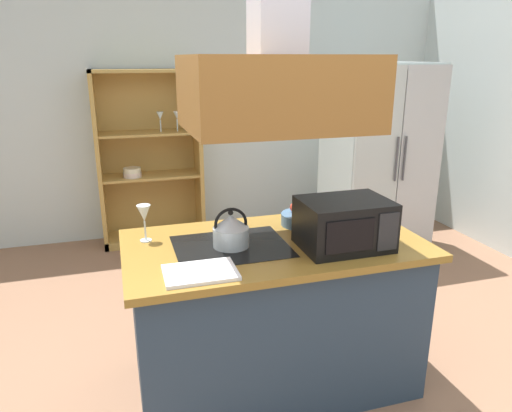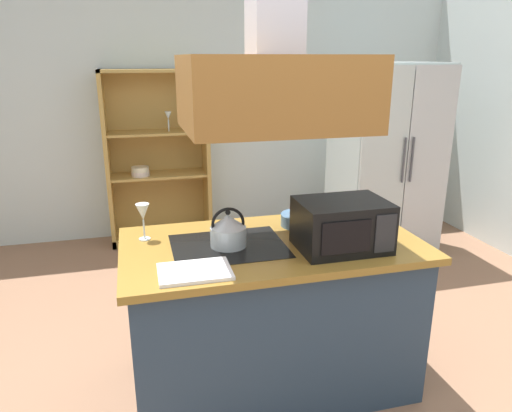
{
  "view_description": "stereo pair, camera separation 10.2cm",
  "coord_description": "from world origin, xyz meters",
  "px_view_note": "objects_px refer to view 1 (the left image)",
  "views": [
    {
      "loc": [
        -0.67,
        -2.1,
        1.87
      ],
      "look_at": [
        0.13,
        0.53,
        1.0
      ],
      "focal_mm": 33.23,
      "sensor_mm": 36.0,
      "label": 1
    },
    {
      "loc": [
        -0.58,
        -2.13,
        1.87
      ],
      "look_at": [
        0.13,
        0.53,
        1.0
      ],
      "focal_mm": 33.23,
      "sensor_mm": 36.0,
      "label": 2
    }
  ],
  "objects_px": {
    "refrigerator": "(377,160)",
    "wine_glass_on_counter": "(144,215)",
    "kettle": "(231,231)",
    "microwave": "(344,224)",
    "dish_cabinet": "(150,168)",
    "cutting_board": "(200,272)",
    "fruit_bowl": "(301,218)"
  },
  "relations": [
    {
      "from": "kettle",
      "to": "microwave",
      "type": "distance_m",
      "value": 0.6
    },
    {
      "from": "dish_cabinet",
      "to": "wine_glass_on_counter",
      "type": "height_order",
      "value": "dish_cabinet"
    },
    {
      "from": "cutting_board",
      "to": "wine_glass_on_counter",
      "type": "relative_size",
      "value": 1.65
    },
    {
      "from": "dish_cabinet",
      "to": "kettle",
      "type": "distance_m",
      "value": 2.62
    },
    {
      "from": "refrigerator",
      "to": "cutting_board",
      "type": "relative_size",
      "value": 5.37
    },
    {
      "from": "cutting_board",
      "to": "dish_cabinet",
      "type": "bearing_deg",
      "value": 89.98
    },
    {
      "from": "microwave",
      "to": "wine_glass_on_counter",
      "type": "distance_m",
      "value": 1.08
    },
    {
      "from": "dish_cabinet",
      "to": "kettle",
      "type": "height_order",
      "value": "dish_cabinet"
    },
    {
      "from": "dish_cabinet",
      "to": "refrigerator",
      "type": "bearing_deg",
      "value": -23.42
    },
    {
      "from": "wine_glass_on_counter",
      "to": "fruit_bowl",
      "type": "height_order",
      "value": "wine_glass_on_counter"
    },
    {
      "from": "refrigerator",
      "to": "kettle",
      "type": "bearing_deg",
      "value": -138.01
    },
    {
      "from": "dish_cabinet",
      "to": "microwave",
      "type": "height_order",
      "value": "dish_cabinet"
    },
    {
      "from": "microwave",
      "to": "fruit_bowl",
      "type": "distance_m",
      "value": 0.41
    },
    {
      "from": "refrigerator",
      "to": "wine_glass_on_counter",
      "type": "relative_size",
      "value": 8.86
    },
    {
      "from": "wine_glass_on_counter",
      "to": "refrigerator",
      "type": "bearing_deg",
      "value": 32.55
    },
    {
      "from": "dish_cabinet",
      "to": "kettle",
      "type": "bearing_deg",
      "value": -85.19
    },
    {
      "from": "wine_glass_on_counter",
      "to": "fruit_bowl",
      "type": "xyz_separation_m",
      "value": [
        0.92,
        -0.0,
        -0.11
      ]
    },
    {
      "from": "kettle",
      "to": "wine_glass_on_counter",
      "type": "bearing_deg",
      "value": 153.25
    },
    {
      "from": "cutting_board",
      "to": "wine_glass_on_counter",
      "type": "xyz_separation_m",
      "value": [
        -0.21,
        0.5,
        0.14
      ]
    },
    {
      "from": "dish_cabinet",
      "to": "cutting_board",
      "type": "bearing_deg",
      "value": -90.02
    },
    {
      "from": "cutting_board",
      "to": "microwave",
      "type": "bearing_deg",
      "value": 8.02
    },
    {
      "from": "cutting_board",
      "to": "microwave",
      "type": "relative_size",
      "value": 0.74
    },
    {
      "from": "dish_cabinet",
      "to": "fruit_bowl",
      "type": "xyz_separation_m",
      "value": [
        0.71,
        -2.38,
        0.17
      ]
    },
    {
      "from": "wine_glass_on_counter",
      "to": "fruit_bowl",
      "type": "relative_size",
      "value": 0.84
    },
    {
      "from": "dish_cabinet",
      "to": "cutting_board",
      "type": "height_order",
      "value": "dish_cabinet"
    },
    {
      "from": "refrigerator",
      "to": "wine_glass_on_counter",
      "type": "bearing_deg",
      "value": -147.45
    },
    {
      "from": "dish_cabinet",
      "to": "microwave",
      "type": "relative_size",
      "value": 3.82
    },
    {
      "from": "dish_cabinet",
      "to": "wine_glass_on_counter",
      "type": "distance_m",
      "value": 2.41
    },
    {
      "from": "refrigerator",
      "to": "kettle",
      "type": "relative_size",
      "value": 8.5
    },
    {
      "from": "cutting_board",
      "to": "microwave",
      "type": "xyz_separation_m",
      "value": [
        0.79,
        0.11,
        0.12
      ]
    },
    {
      "from": "dish_cabinet",
      "to": "microwave",
      "type": "bearing_deg",
      "value": -74.1
    },
    {
      "from": "refrigerator",
      "to": "dish_cabinet",
      "type": "relative_size",
      "value": 1.04
    }
  ]
}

